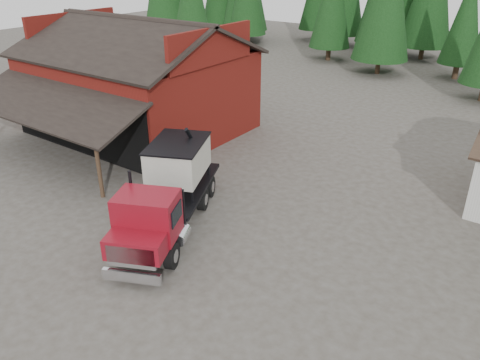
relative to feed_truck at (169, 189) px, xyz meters
The scene contains 4 objects.
ground 2.96m from the feed_truck, 62.37° to the right, with size 120.00×120.00×0.00m, color #433E35.
red_barn 12.65m from the feed_truck, 141.74° to the left, with size 12.80×13.63×7.18m.
conifer_backdrop 39.96m from the feed_truck, 88.43° to the left, with size 76.00×16.00×16.00m, color black, non-canonical shape.
feed_truck is the anchor object (origin of this frame).
Camera 1 is at (11.34, -10.23, 10.71)m, focal length 35.00 mm.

